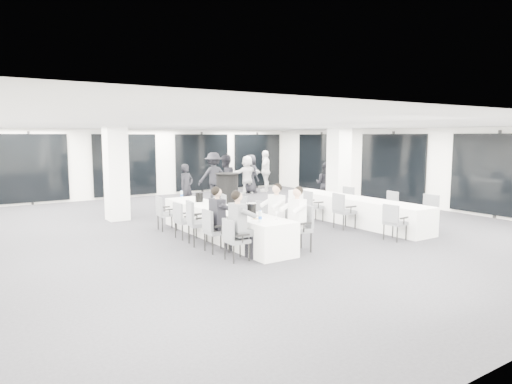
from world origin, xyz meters
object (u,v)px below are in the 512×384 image
Objects in this scene: chair_main_left_far at (164,211)px; chair_main_left_mid at (196,220)px; chair_side_left_far at (312,204)px; ice_bucket_near at (251,209)px; banquet_table_side at (353,210)px; chair_side_right_far at (346,199)px; chair_main_left_fourth at (183,218)px; chair_side_right_mid at (389,205)px; chair_main_right_fourth at (238,211)px; standing_guest_h at (326,181)px; chair_side_left_near at (393,220)px; standing_guest_b at (225,176)px; chair_main_left_second at (213,228)px; banquet_table_main at (222,223)px; chair_main_right_mid at (256,216)px; standing_guest_d at (266,168)px; standing_guest_g at (112,184)px; chair_side_right_near at (427,210)px; standing_guest_c at (214,173)px; chair_side_left_mid at (342,209)px; standing_guest_f at (247,172)px; ice_bucket_far at (199,197)px; standing_guest_e at (251,171)px; chair_main_left_near at (234,237)px; chair_main_right_far at (219,207)px; chair_main_right_near at (301,225)px; cocktail_table at (227,190)px; chair_main_right_second at (280,223)px.

chair_main_left_mid is at bearing 4.54° from chair_main_left_far.
chair_side_left_far is 3.64m from ice_bucket_near.
banquet_table_side is at bearing 10.77° from ice_bucket_near.
chair_side_right_far is (0.83, 1.14, 0.14)m from banquet_table_side.
chair_side_right_mid is at bearing 72.91° from chair_main_left_fourth.
chair_side_right_mid is at bearing -109.51° from chair_main_right_fourth.
chair_side_left_near is at bearing 128.59° from standing_guest_h.
standing_guest_h is at bearing 130.51° from standing_guest_b.
banquet_table_main is at bearing 145.19° from chair_main_left_second.
chair_side_right_far is at bearing -85.55° from chair_main_right_mid.
banquet_table_side is 5.60× the size of chair_main_right_mid.
chair_main_right_mid is 9.36m from standing_guest_d.
standing_guest_g reaches higher than chair_main_right_fourth.
chair_side_right_near is 8.58m from standing_guest_c.
chair_side_left_mid is 4.42m from standing_guest_h.
standing_guest_f is 6.82m from standing_guest_g.
chair_main_left_second is at bearing 79.63° from chair_side_right_near.
standing_guest_b is 8.61× the size of ice_bucket_far.
ice_bucket_far reaches higher than chair_main_right_fourth.
chair_main_left_mid reaches higher than chair_main_left_fourth.
chair_main_left_far is 1.02× the size of chair_side_left_near.
chair_side_right_mid reaches higher than chair_side_right_far.
standing_guest_d is 1.10× the size of standing_guest_e.
chair_main_left_near is 1.00× the size of chair_main_right_far.
chair_side_right_far is at bearing 9.50° from chair_side_right_mid.
chair_main_left_near is at bearing -2.70° from chair_main_left_fourth.
chair_main_left_far is at bearing -115.60° from chair_side_left_mid.
chair_main_right_far is (1.65, 1.11, -0.02)m from chair_main_left_fourth.
chair_side_left_mid reaches higher than chair_main_left_second.
chair_main_left_second is at bearing 68.93° from chair_main_right_near.
standing_guest_g is at bearing 168.58° from cocktail_table.
chair_side_right_near is 9.49m from standing_guest_e.
standing_guest_c reaches higher than chair_side_right_mid.
chair_side_left_near is at bearing 99.85° from chair_side_right_near.
standing_guest_f is (6.09, 7.35, 0.36)m from chair_main_left_mid.
chair_side_left_near is 10.24m from standing_guest_d.
standing_guest_e is (2.60, 2.26, -0.08)m from standing_guest_b.
chair_side_right_far reaches higher than chair_main_right_second.
banquet_table_side is 7.74m from standing_guest_e.
ice_bucket_near is at bearing 22.77° from chair_main_left_far.
standing_guest_b is (2.93, 4.92, 0.67)m from banquet_table_main.
chair_side_left_far is (4.15, -0.02, 0.01)m from chair_main_left_fourth.
chair_side_left_mid is at bearing -110.95° from chair_main_right_mid.
chair_main_right_near is at bearing -166.99° from chair_main_right_far.
chair_main_left_far is at bearing 157.29° from banquet_table_side.
ice_bucket_far is (0.88, 2.41, 0.33)m from chair_main_left_second.
chair_main_right_second reaches higher than banquet_table_main.
chair_main_right_mid is 0.90m from chair_main_right_fourth.
ice_bucket_far is at bearing 157.16° from banquet_table_side.
chair_main_left_mid is 1.95m from chair_main_right_second.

